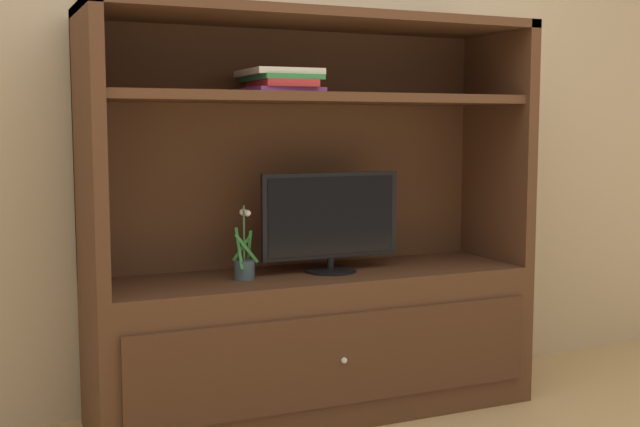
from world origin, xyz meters
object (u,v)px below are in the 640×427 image
object	(u,v)px
tv_monitor	(331,220)
potted_plant	(244,264)
magazine_stack	(280,81)
media_console	(314,294)

from	to	relation	value
tv_monitor	potted_plant	bearing A→B (deg)	-178.16
potted_plant	magazine_stack	size ratio (longest dim) A/B	0.83
media_console	tv_monitor	distance (m)	0.31
tv_monitor	magazine_stack	world-z (taller)	magazine_stack
magazine_stack	media_console	bearing A→B (deg)	2.82
tv_monitor	magazine_stack	xyz separation A→B (m)	(-0.22, 0.01, 0.56)
media_console	magazine_stack	bearing A→B (deg)	-177.18
media_console	tv_monitor	bearing A→B (deg)	-13.46
tv_monitor	magazine_stack	bearing A→B (deg)	177.70
tv_monitor	potted_plant	world-z (taller)	tv_monitor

